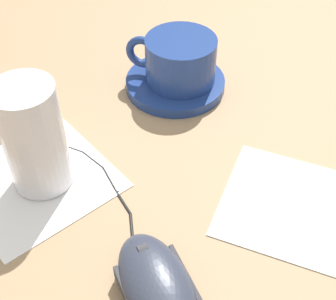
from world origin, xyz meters
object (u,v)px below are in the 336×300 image
object	(u,v)px
coffee_cup	(179,60)
drinking_glass	(34,137)
computer_mouse	(157,285)
saucer	(175,83)

from	to	relation	value
coffee_cup	drinking_glass	size ratio (longest dim) A/B	0.96
coffee_cup	drinking_glass	xyz separation A→B (m)	(-0.02, -0.22, 0.02)
computer_mouse	coffee_cup	bearing A→B (deg)	120.87
computer_mouse	drinking_glass	distance (m)	0.18
saucer	drinking_glass	xyz separation A→B (m)	(-0.02, -0.21, 0.06)
saucer	coffee_cup	size ratio (longest dim) A/B	1.13
coffee_cup	computer_mouse	size ratio (longest dim) A/B	0.94
saucer	drinking_glass	distance (m)	0.22
coffee_cup	drinking_glass	distance (m)	0.22
coffee_cup	drinking_glass	world-z (taller)	drinking_glass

